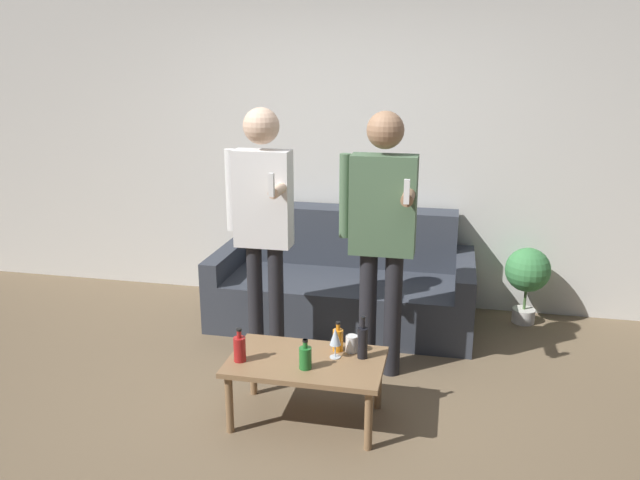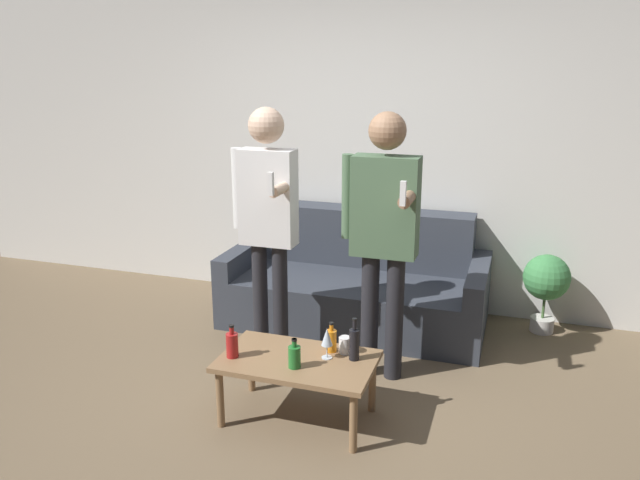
# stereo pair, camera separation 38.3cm
# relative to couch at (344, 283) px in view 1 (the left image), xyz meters

# --- Properties ---
(ground_plane) EXTENTS (16.00, 16.00, 0.00)m
(ground_plane) POSITION_rel_couch_xyz_m (-0.04, -1.66, -0.30)
(ground_plane) COLOR #756047
(wall_back) EXTENTS (8.00, 0.06, 2.70)m
(wall_back) POSITION_rel_couch_xyz_m (-0.04, 0.46, 1.05)
(wall_back) COLOR silver
(wall_back) RESTS_ON ground_plane
(couch) EXTENTS (2.01, 0.94, 0.86)m
(couch) POSITION_rel_couch_xyz_m (0.00, 0.00, 0.00)
(couch) COLOR #383D47
(couch) RESTS_ON ground_plane
(coffee_table) EXTENTS (0.88, 0.53, 0.38)m
(coffee_table) POSITION_rel_couch_xyz_m (0.05, -1.51, 0.04)
(coffee_table) COLOR #8E6B47
(coffee_table) RESTS_ON ground_plane
(bottle_orange) EXTENTS (0.07, 0.07, 0.17)m
(bottle_orange) POSITION_rel_couch_xyz_m (0.07, -1.62, 0.15)
(bottle_orange) COLOR #23752D
(bottle_orange) RESTS_ON coffee_table
(bottle_green) EXTENTS (0.07, 0.07, 0.20)m
(bottle_green) POSITION_rel_couch_xyz_m (-0.31, -1.61, 0.16)
(bottle_green) COLOR #B21E1E
(bottle_green) RESTS_ON coffee_table
(bottle_dark) EXTENTS (0.06, 0.06, 0.25)m
(bottle_dark) POSITION_rel_couch_xyz_m (0.36, -1.42, 0.18)
(bottle_dark) COLOR black
(bottle_dark) RESTS_ON coffee_table
(bottle_yellow) EXTENTS (0.06, 0.06, 0.18)m
(bottle_yellow) POSITION_rel_couch_xyz_m (0.20, -1.36, 0.16)
(bottle_yellow) COLOR orange
(bottle_yellow) RESTS_ON coffee_table
(wine_glass_near) EXTENTS (0.06, 0.06, 0.18)m
(wine_glass_near) POSITION_rel_couch_xyz_m (0.20, -1.45, 0.21)
(wine_glass_near) COLOR silver
(wine_glass_near) RESTS_ON coffee_table
(cup_on_table) EXTENTS (0.07, 0.07, 0.10)m
(cup_on_table) POSITION_rel_couch_xyz_m (0.28, -1.36, 0.13)
(cup_on_table) COLOR white
(cup_on_table) RESTS_ON coffee_table
(person_standing_left) EXTENTS (0.43, 0.43, 1.73)m
(person_standing_left) POSITION_rel_couch_xyz_m (-0.39, -0.86, 0.76)
(person_standing_left) COLOR #232328
(person_standing_left) RESTS_ON ground_plane
(person_standing_right) EXTENTS (0.48, 0.44, 1.72)m
(person_standing_right) POSITION_rel_couch_xyz_m (0.38, -0.85, 0.73)
(person_standing_right) COLOR #232328
(person_standing_right) RESTS_ON ground_plane
(potted_plant) EXTENTS (0.35, 0.35, 0.61)m
(potted_plant) POSITION_rel_couch_xyz_m (1.42, 0.22, 0.11)
(potted_plant) COLOR silver
(potted_plant) RESTS_ON ground_plane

